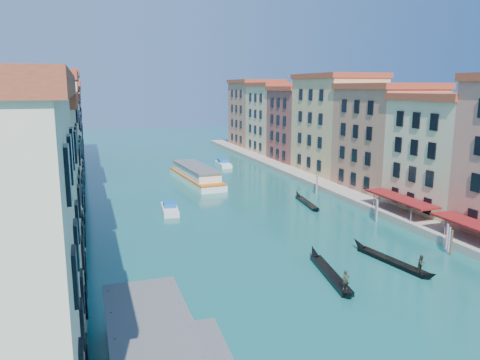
% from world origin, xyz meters
% --- Properties ---
extents(left_bank_palazzos, '(12.80, 128.40, 21.00)m').
position_xyz_m(left_bank_palazzos, '(-26.00, 64.68, 9.71)').
color(left_bank_palazzos, beige).
rests_on(left_bank_palazzos, ground).
extents(right_bank_palazzos, '(12.80, 128.40, 21.00)m').
position_xyz_m(right_bank_palazzos, '(30.00, 65.00, 9.75)').
color(right_bank_palazzos, '#A0553E').
rests_on(right_bank_palazzos, ground).
extents(quay, '(4.00, 140.00, 1.00)m').
position_xyz_m(quay, '(22.00, 65.00, 0.50)').
color(quay, '#AB9C8A').
rests_on(quay, ground).
extents(mooring_poles_right, '(1.44, 54.24, 3.20)m').
position_xyz_m(mooring_poles_right, '(19.10, 28.80, 1.30)').
color(mooring_poles_right, '#50341B').
rests_on(mooring_poles_right, ground).
extents(vaporetto_far, '(6.65, 21.97, 3.22)m').
position_xyz_m(vaporetto_far, '(0.87, 73.76, 1.45)').
color(vaporetto_far, white).
rests_on(vaporetto_far, ground).
extents(gondola_fore, '(3.05, 12.52, 2.51)m').
position_xyz_m(gondola_fore, '(2.86, 23.87, 0.42)').
color(gondola_fore, black).
rests_on(gondola_fore, ground).
extents(gondola_right, '(2.98, 12.02, 2.41)m').
position_xyz_m(gondola_right, '(10.82, 24.75, 0.46)').
color(gondola_right, black).
rests_on(gondola_right, ground).
extents(gondola_far, '(2.38, 11.44, 1.62)m').
position_xyz_m(gondola_far, '(13.61, 50.97, 0.33)').
color(gondola_far, black).
rests_on(gondola_far, ground).
extents(motorboat_mid, '(2.81, 7.18, 1.45)m').
position_xyz_m(motorboat_mid, '(-7.93, 53.08, 0.57)').
color(motorboat_mid, white).
rests_on(motorboat_mid, ground).
extents(motorboat_far, '(2.79, 7.84, 1.60)m').
position_xyz_m(motorboat_far, '(11.25, 90.24, 0.62)').
color(motorboat_far, white).
rests_on(motorboat_far, ground).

